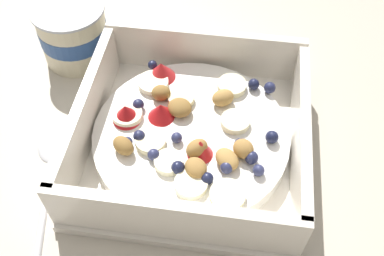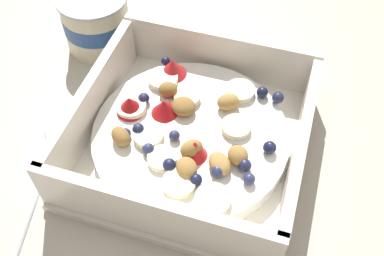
% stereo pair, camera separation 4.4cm
% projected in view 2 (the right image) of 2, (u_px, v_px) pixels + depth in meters
% --- Properties ---
extents(ground_plane, '(2.40, 2.40, 0.00)m').
position_uv_depth(ground_plane, '(190.00, 149.00, 0.46)').
color(ground_plane, beige).
extents(fruit_bowl, '(0.22, 0.22, 0.07)m').
position_uv_depth(fruit_bowl, '(191.00, 133.00, 0.45)').
color(fruit_bowl, white).
rests_on(fruit_bowl, ground).
extents(spoon, '(0.06, 0.17, 0.01)m').
position_uv_depth(spoon, '(52.00, 144.00, 0.46)').
color(spoon, silver).
rests_on(spoon, ground).
extents(yogurt_cup, '(0.08, 0.08, 0.07)m').
position_uv_depth(yogurt_cup, '(96.00, 21.00, 0.53)').
color(yogurt_cup, beige).
rests_on(yogurt_cup, ground).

